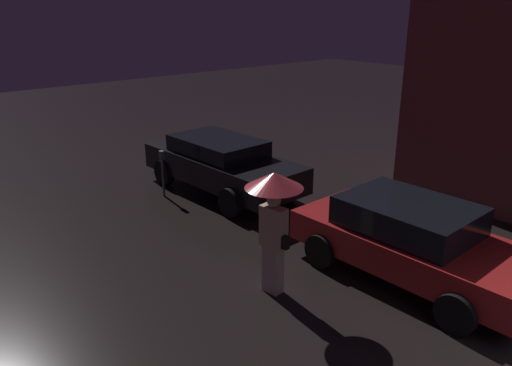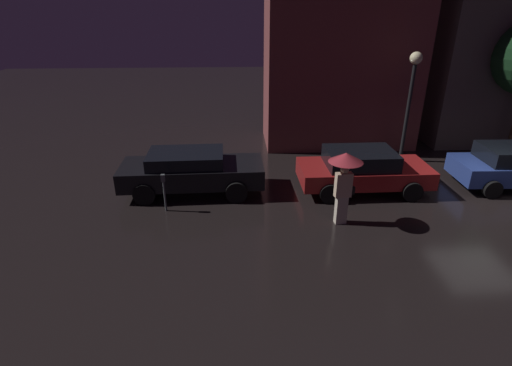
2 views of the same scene
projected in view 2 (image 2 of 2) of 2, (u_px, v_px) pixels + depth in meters
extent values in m
plane|color=black|center=(490.00, 204.00, 12.61)|extent=(60.00, 60.00, 0.00)
cube|color=brown|center=(344.00, 26.00, 16.32)|extent=(6.37, 3.00, 9.88)
cube|color=black|center=(193.00, 173.00, 13.20)|extent=(4.69, 1.89, 0.65)
cube|color=black|center=(186.00, 158.00, 12.97)|extent=(2.45, 1.62, 0.41)
cylinder|color=black|center=(236.00, 171.00, 14.21)|extent=(0.70, 0.22, 0.70)
cylinder|color=black|center=(237.00, 192.00, 12.59)|extent=(0.70, 0.22, 0.70)
cylinder|color=black|center=(155.00, 172.00, 14.08)|extent=(0.70, 0.22, 0.70)
cylinder|color=black|center=(144.00, 194.00, 12.46)|extent=(0.70, 0.22, 0.70)
cube|color=maroon|center=(363.00, 173.00, 13.35)|extent=(4.30, 1.89, 0.57)
cube|color=black|center=(360.00, 158.00, 13.12)|extent=(2.24, 1.65, 0.51)
cylinder|color=black|center=(391.00, 170.00, 14.37)|extent=(0.65, 0.22, 0.65)
cylinder|color=black|center=(412.00, 192.00, 12.69)|extent=(0.65, 0.22, 0.65)
cylinder|color=black|center=(318.00, 171.00, 14.25)|extent=(0.65, 0.22, 0.65)
cylinder|color=black|center=(330.00, 194.00, 12.56)|extent=(0.65, 0.22, 0.65)
cylinder|color=black|center=(464.00, 169.00, 14.49)|extent=(0.60, 0.22, 0.60)
cylinder|color=black|center=(492.00, 189.00, 12.89)|extent=(0.60, 0.22, 0.60)
cube|color=beige|center=(341.00, 210.00, 11.38)|extent=(0.34, 0.24, 0.85)
cube|color=#D1B293|center=(343.00, 185.00, 11.06)|extent=(0.48, 0.26, 0.71)
sphere|color=tan|center=(345.00, 169.00, 10.86)|extent=(0.23, 0.23, 0.23)
cylinder|color=black|center=(344.00, 176.00, 10.94)|extent=(0.02, 0.02, 0.82)
cone|color=#B2333D|center=(346.00, 157.00, 10.72)|extent=(0.95, 0.95, 0.26)
cube|color=black|center=(352.00, 190.00, 11.14)|extent=(0.17, 0.12, 0.22)
cylinder|color=#4C5154|center=(165.00, 196.00, 12.01)|extent=(0.06, 0.06, 0.98)
cube|color=#4C5154|center=(163.00, 178.00, 11.76)|extent=(0.12, 0.10, 0.22)
cylinder|color=black|center=(407.00, 115.00, 15.32)|extent=(0.14, 0.14, 3.76)
sphere|color=#F9EAB7|center=(416.00, 58.00, 14.45)|extent=(0.45, 0.45, 0.45)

